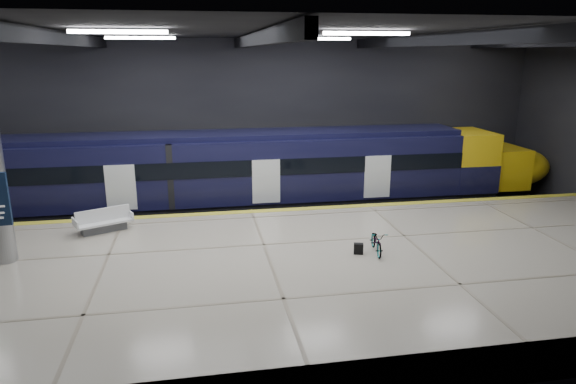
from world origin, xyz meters
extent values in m
plane|color=black|center=(0.00, 0.00, 0.00)|extent=(30.00, 30.00, 0.00)
cube|color=black|center=(0.00, 8.00, 4.00)|extent=(30.00, 0.10, 8.00)
cube|color=black|center=(0.00, -8.00, 4.00)|extent=(30.00, 0.10, 8.00)
cube|color=black|center=(0.00, 0.00, 8.00)|extent=(30.00, 16.00, 0.10)
cube|color=black|center=(-6.00, 0.00, 7.75)|extent=(0.25, 16.00, 0.40)
cube|color=black|center=(0.00, 0.00, 7.75)|extent=(0.25, 16.00, 0.40)
cube|color=black|center=(6.00, 0.00, 7.75)|extent=(0.25, 16.00, 0.40)
cube|color=white|center=(-4.00, -2.00, 7.88)|extent=(2.60, 0.18, 0.10)
cube|color=white|center=(3.00, -2.00, 7.88)|extent=(2.60, 0.18, 0.10)
cube|color=white|center=(-4.00, 4.00, 7.88)|extent=(2.60, 0.18, 0.10)
cube|color=white|center=(3.00, 4.00, 7.88)|extent=(2.60, 0.18, 0.10)
cube|color=white|center=(10.00, 4.00, 7.88)|extent=(2.60, 0.18, 0.10)
cube|color=#B6AF9A|center=(0.00, -2.50, 0.55)|extent=(30.00, 11.00, 1.10)
cube|color=yellow|center=(0.00, 2.75, 1.11)|extent=(30.00, 0.40, 0.01)
cube|color=gray|center=(0.00, 4.78, 0.08)|extent=(30.00, 0.08, 0.16)
cube|color=gray|center=(0.00, 6.22, 0.08)|extent=(30.00, 0.08, 0.16)
cube|color=black|center=(-2.22, 5.50, 0.55)|extent=(24.00, 2.58, 0.80)
cube|color=black|center=(-2.22, 5.50, 2.33)|extent=(24.00, 2.80, 2.75)
cube|color=black|center=(-2.22, 5.50, 3.82)|extent=(24.00, 2.30, 0.24)
cube|color=black|center=(-2.22, 4.09, 2.60)|extent=(24.00, 0.04, 0.70)
cube|color=white|center=(0.78, 4.08, 2.00)|extent=(1.20, 0.05, 1.90)
cube|color=yellow|center=(10.78, 5.50, 2.33)|extent=(2.00, 2.80, 2.75)
ellipsoid|color=yellow|center=(13.38, 5.50, 1.85)|extent=(3.60, 2.52, 1.90)
cube|color=black|center=(11.08, 5.50, 2.50)|extent=(1.60, 2.38, 0.80)
cube|color=#595B60|center=(-5.50, 1.31, 1.24)|extent=(1.59, 1.08, 0.29)
cube|color=white|center=(-5.50, 1.31, 1.46)|extent=(2.08, 1.54, 0.08)
cube|color=white|center=(-5.50, 1.31, 1.73)|extent=(1.77, 0.87, 0.48)
cube|color=white|center=(-6.37, 0.91, 1.58)|extent=(0.39, 0.76, 0.29)
cube|color=white|center=(-4.63, 1.71, 1.58)|extent=(0.39, 0.76, 0.29)
imported|color=#99999E|center=(3.49, -2.35, 1.48)|extent=(0.70, 1.50, 0.76)
cube|color=black|center=(2.89, -2.35, 1.28)|extent=(0.34, 0.26, 0.35)
camera|label=1|loc=(-2.03, -17.07, 7.34)|focal=32.00mm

